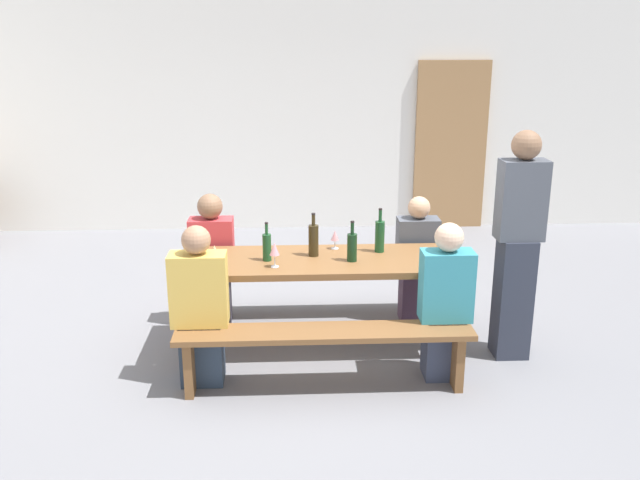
% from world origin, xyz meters
% --- Properties ---
extents(ground_plane, '(24.00, 24.00, 0.00)m').
position_xyz_m(ground_plane, '(0.00, 0.00, 0.00)').
color(ground_plane, slate).
extents(back_wall, '(14.00, 0.20, 3.20)m').
position_xyz_m(back_wall, '(0.00, 3.61, 1.60)').
color(back_wall, silver).
rests_on(back_wall, ground).
extents(wooden_door, '(0.90, 0.06, 2.10)m').
position_xyz_m(wooden_door, '(1.81, 3.47, 1.05)').
color(wooden_door, '#9E7247').
rests_on(wooden_door, ground).
extents(tasting_table, '(2.17, 0.72, 0.75)m').
position_xyz_m(tasting_table, '(0.00, 0.00, 0.67)').
color(tasting_table, brown).
rests_on(tasting_table, ground).
extents(bench_near, '(2.07, 0.30, 0.45)m').
position_xyz_m(bench_near, '(0.00, -0.66, 0.36)').
color(bench_near, brown).
rests_on(bench_near, ground).
extents(bench_far, '(2.07, 0.30, 0.45)m').
position_xyz_m(bench_far, '(0.00, 0.66, 0.36)').
color(bench_far, brown).
rests_on(bench_far, ground).
extents(wine_bottle_0, '(0.07, 0.07, 0.30)m').
position_xyz_m(wine_bottle_0, '(-0.41, -0.02, 0.86)').
color(wine_bottle_0, '#194723').
rests_on(wine_bottle_0, tasting_table).
extents(wine_bottle_1, '(0.08, 0.08, 0.34)m').
position_xyz_m(wine_bottle_1, '(-0.05, 0.07, 0.88)').
color(wine_bottle_1, '#332814').
rests_on(wine_bottle_1, tasting_table).
extents(wine_bottle_2, '(0.08, 0.08, 0.32)m').
position_xyz_m(wine_bottle_2, '(0.24, -0.07, 0.87)').
color(wine_bottle_2, '#143319').
rests_on(wine_bottle_2, tasting_table).
extents(wine_bottle_3, '(0.08, 0.08, 0.35)m').
position_xyz_m(wine_bottle_3, '(0.48, 0.15, 0.88)').
color(wine_bottle_3, '#194723').
rests_on(wine_bottle_3, tasting_table).
extents(wine_glass_0, '(0.07, 0.07, 0.19)m').
position_xyz_m(wine_glass_0, '(-0.34, -0.18, 0.89)').
color(wine_glass_0, silver).
rests_on(wine_glass_0, tasting_table).
extents(wine_glass_1, '(0.08, 0.08, 0.18)m').
position_xyz_m(wine_glass_1, '(-0.78, -0.20, 0.88)').
color(wine_glass_1, silver).
rests_on(wine_glass_1, tasting_table).
extents(wine_glass_2, '(0.07, 0.07, 0.15)m').
position_xyz_m(wine_glass_2, '(0.13, 0.24, 0.86)').
color(wine_glass_2, silver).
rests_on(wine_glass_2, tasting_table).
extents(wine_glass_3, '(0.08, 0.08, 0.15)m').
position_xyz_m(wine_glass_3, '(-0.98, -0.23, 0.85)').
color(wine_glass_3, silver).
rests_on(wine_glass_3, tasting_table).
extents(seated_guest_near_0, '(0.40, 0.24, 1.17)m').
position_xyz_m(seated_guest_near_0, '(-0.87, -0.51, 0.55)').
color(seated_guest_near_0, '#2E3E52').
rests_on(seated_guest_near_0, ground).
extents(seated_guest_near_1, '(0.37, 0.24, 1.16)m').
position_xyz_m(seated_guest_near_1, '(0.87, -0.51, 0.56)').
color(seated_guest_near_1, '#384058').
rests_on(seated_guest_near_1, ground).
extents(seated_guest_far_0, '(0.37, 0.24, 1.15)m').
position_xyz_m(seated_guest_far_0, '(-0.88, 0.51, 0.55)').
color(seated_guest_far_0, '#3E3A48').
rests_on(seated_guest_far_0, ground).
extents(seated_guest_far_1, '(0.35, 0.24, 1.11)m').
position_xyz_m(seated_guest_far_1, '(0.86, 0.51, 0.53)').
color(seated_guest_far_1, '#4E364E').
rests_on(seated_guest_far_1, ground).
extents(standing_host, '(0.34, 0.24, 1.76)m').
position_xyz_m(standing_host, '(1.47, -0.19, 0.87)').
color(standing_host, '#2D3240').
rests_on(standing_host, ground).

